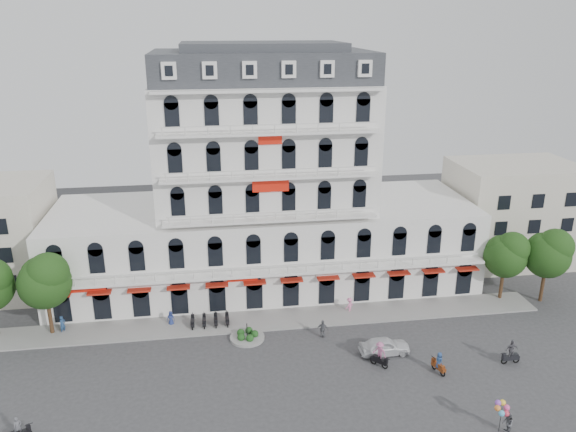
# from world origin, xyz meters

# --- Properties ---
(ground) EXTENTS (120.00, 120.00, 0.00)m
(ground) POSITION_xyz_m (0.00, 0.00, 0.00)
(ground) COLOR #38383A
(ground) RESTS_ON ground
(sidewalk) EXTENTS (53.00, 4.00, 0.16)m
(sidewalk) POSITION_xyz_m (0.00, 9.00, 0.08)
(sidewalk) COLOR gray
(sidewalk) RESTS_ON ground
(main_building) EXTENTS (45.00, 15.00, 25.80)m
(main_building) POSITION_xyz_m (0.00, 18.00, 9.96)
(main_building) COLOR silver
(main_building) RESTS_ON ground
(flank_building_east) EXTENTS (14.00, 10.00, 12.00)m
(flank_building_east) POSITION_xyz_m (30.00, 20.00, 6.00)
(flank_building_east) COLOR beige
(flank_building_east) RESTS_ON ground
(traffic_island) EXTENTS (3.20, 3.20, 1.60)m
(traffic_island) POSITION_xyz_m (-3.00, 6.00, 0.26)
(traffic_island) COLOR gray
(traffic_island) RESTS_ON ground
(parked_scooter_row) EXTENTS (4.40, 1.80, 1.10)m
(parked_scooter_row) POSITION_xyz_m (-6.35, 8.80, 0.00)
(parked_scooter_row) COLOR black
(parked_scooter_row) RESTS_ON ground
(tree_west_inner) EXTENTS (4.76, 4.76, 8.25)m
(tree_west_inner) POSITION_xyz_m (-20.95, 9.48, 5.68)
(tree_west_inner) COLOR #382314
(tree_west_inner) RESTS_ON ground
(tree_east_inner) EXTENTS (4.40, 4.37, 7.57)m
(tree_east_inner) POSITION_xyz_m (24.05, 9.98, 5.21)
(tree_east_inner) COLOR #382314
(tree_east_inner) RESTS_ON ground
(tree_east_outer) EXTENTS (4.65, 4.65, 8.05)m
(tree_east_outer) POSITION_xyz_m (28.05, 8.98, 5.55)
(tree_east_outer) COLOR #382314
(tree_east_outer) RESTS_ON ground
(parked_car) EXTENTS (4.54, 1.96, 1.52)m
(parked_car) POSITION_xyz_m (8.77, 1.82, 0.76)
(parked_car) COLOR silver
(parked_car) RESTS_ON ground
(rider_west) EXTENTS (1.53, 1.06, 1.97)m
(rider_west) POSITION_xyz_m (-19.73, -5.02, 0.85)
(rider_west) COLOR black
(rider_west) RESTS_ON ground
(rider_east) EXTENTS (0.78, 1.66, 1.92)m
(rider_east) POSITION_xyz_m (12.37, -1.57, 0.92)
(rider_east) COLOR brown
(rider_east) RESTS_ON ground
(rider_northeast) EXTENTS (1.70, 0.45, 2.28)m
(rider_northeast) POSITION_xyz_m (19.00, -1.19, 1.14)
(rider_northeast) COLOR black
(rider_northeast) RESTS_ON ground
(rider_center) EXTENTS (1.35, 1.37, 2.36)m
(rider_center) POSITION_xyz_m (7.74, 0.02, 1.26)
(rider_center) COLOR black
(rider_center) RESTS_ON ground
(pedestrian_left) EXTENTS (0.80, 0.58, 1.49)m
(pedestrian_left) POSITION_xyz_m (-10.06, 9.50, 0.75)
(pedestrian_left) COLOR navy
(pedestrian_left) RESTS_ON ground
(pedestrian_mid) EXTENTS (1.11, 0.76, 1.75)m
(pedestrian_mid) POSITION_xyz_m (3.94, 5.25, 0.87)
(pedestrian_mid) COLOR #55575C
(pedestrian_mid) RESTS_ON ground
(pedestrian_right) EXTENTS (1.18, 1.11, 1.60)m
(pedestrian_right) POSITION_xyz_m (7.56, 9.50, 0.80)
(pedestrian_right) COLOR pink
(pedestrian_right) RESTS_ON ground
(pedestrian_far) EXTENTS (0.70, 0.78, 1.78)m
(pedestrian_far) POSITION_xyz_m (-20.00, 9.50, 0.89)
(pedestrian_far) COLOR navy
(pedestrian_far) RESTS_ON ground
(balloon_vendor) EXTENTS (1.40, 1.32, 2.45)m
(balloon_vendor) POSITION_xyz_m (14.13, -9.16, 1.26)
(balloon_vendor) COLOR #56585E
(balloon_vendor) RESTS_ON ground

